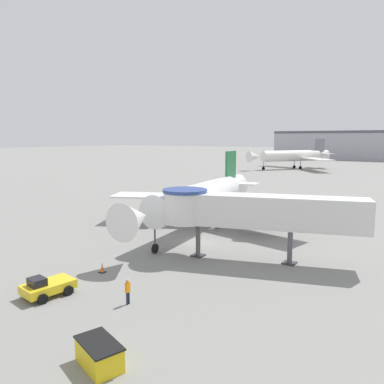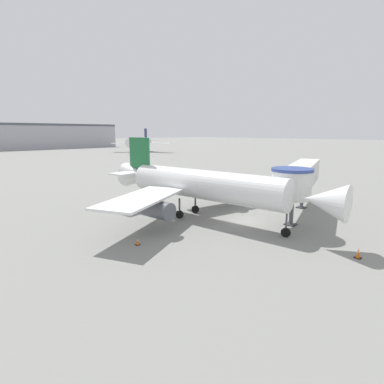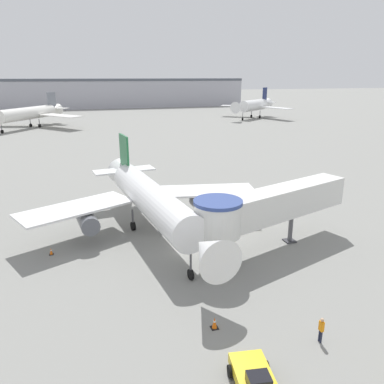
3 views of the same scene
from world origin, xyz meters
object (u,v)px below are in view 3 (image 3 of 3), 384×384
object	(u,v)px
main_airplane	(150,199)
background_jet_gray_tail	(29,113)
traffic_cone_near_nose	(215,323)
ground_crew_marshaller	(321,328)
jet_bridge	(265,206)
traffic_cone_port_wing	(51,251)
background_jet_navy_tail	(254,105)
pushback_tug_yellow	(254,378)

from	to	relation	value
main_airplane	background_jet_gray_tail	world-z (taller)	background_jet_gray_tail
traffic_cone_near_nose	ground_crew_marshaller	bearing A→B (deg)	-28.48
ground_crew_marshaller	traffic_cone_near_nose	bearing A→B (deg)	59.73
jet_bridge	background_jet_gray_tail	distance (m)	105.28
jet_bridge	traffic_cone_port_wing	distance (m)	20.35
ground_crew_marshaller	background_jet_gray_tail	xyz separation A→B (m)	(-27.95, 113.36, 3.66)
jet_bridge	traffic_cone_near_nose	world-z (taller)	jet_bridge
traffic_cone_port_wing	background_jet_navy_tail	size ratio (longest dim) A/B	0.03
traffic_cone_near_nose	ground_crew_marshaller	world-z (taller)	ground_crew_marshaller
ground_crew_marshaller	background_jet_navy_tail	world-z (taller)	background_jet_navy_tail
main_airplane	ground_crew_marshaller	distance (m)	21.14
ground_crew_marshaller	background_jet_navy_tail	distance (m)	130.30
pushback_tug_yellow	ground_crew_marshaller	xyz separation A→B (m)	(5.60, 2.14, 0.33)
background_jet_navy_tail	background_jet_gray_tail	xyz separation A→B (m)	(-80.87, -5.64, -0.35)
main_airplane	traffic_cone_port_wing	size ratio (longest dim) A/B	41.98
pushback_tug_yellow	background_jet_gray_tail	world-z (taller)	background_jet_gray_tail
traffic_cone_near_nose	background_jet_navy_tail	xyz separation A→B (m)	(58.80, 115.81, 4.62)
jet_bridge	traffic_cone_port_wing	bearing A→B (deg)	146.36
jet_bridge	pushback_tug_yellow	xyz separation A→B (m)	(-7.99, -14.69, -3.89)
main_airplane	traffic_cone_port_wing	distance (m)	10.72
traffic_cone_near_nose	background_jet_gray_tail	world-z (taller)	background_jet_gray_tail
pushback_tug_yellow	background_jet_gray_tail	bearing A→B (deg)	109.10
ground_crew_marshaller	background_jet_gray_tail	distance (m)	116.81
main_airplane	background_jet_gray_tail	distance (m)	95.93
pushback_tug_yellow	background_jet_navy_tail	xyz separation A→B (m)	(58.53, 121.14, 4.34)
traffic_cone_near_nose	jet_bridge	bearing A→B (deg)	48.52
pushback_tug_yellow	background_jet_gray_tail	xyz separation A→B (m)	(-22.34, 115.50, 3.99)
jet_bridge	background_jet_gray_tail	bearing A→B (deg)	88.05
traffic_cone_port_wing	background_jet_gray_tail	bearing A→B (deg)	96.62
jet_bridge	ground_crew_marshaller	size ratio (longest dim) A/B	10.05
ground_crew_marshaller	background_jet_gray_tail	size ratio (longest dim) A/B	0.05
ground_crew_marshaller	background_jet_navy_tail	size ratio (longest dim) A/B	0.07
main_airplane	background_jet_navy_tail	xyz separation A→B (m)	(59.86, 99.24, 1.15)
traffic_cone_near_nose	background_jet_gray_tail	bearing A→B (deg)	101.32
traffic_cone_near_nose	traffic_cone_port_wing	world-z (taller)	traffic_cone_near_nose
pushback_tug_yellow	traffic_cone_port_wing	bearing A→B (deg)	127.70
main_airplane	background_jet_navy_tail	bearing A→B (deg)	51.45
main_airplane	pushback_tug_yellow	world-z (taller)	main_airplane
pushback_tug_yellow	background_jet_navy_tail	distance (m)	134.61
pushback_tug_yellow	background_jet_gray_tail	size ratio (longest dim) A/B	0.11
main_airplane	background_jet_gray_tail	xyz separation A→B (m)	(-21.01, 93.60, 0.80)
jet_bridge	pushback_tug_yellow	distance (m)	17.17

